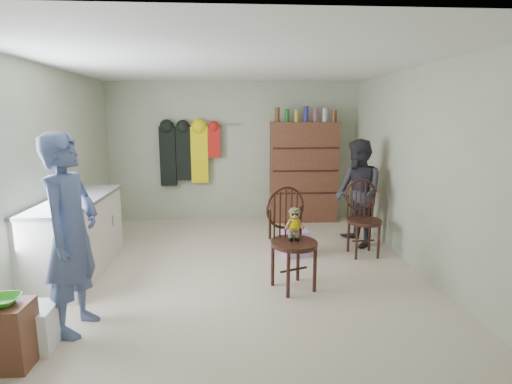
{
  "coord_description": "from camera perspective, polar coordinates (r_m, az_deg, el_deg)",
  "views": [
    {
      "loc": [
        -0.07,
        -4.79,
        1.91
      ],
      "look_at": [
        0.25,
        0.2,
        0.95
      ],
      "focal_mm": 28.0,
      "sensor_mm": 36.0,
      "label": 1
    }
  ],
  "objects": [
    {
      "name": "ground_plane",
      "position": [
        5.16,
        -2.68,
        -10.88
      ],
      "size": [
        5.0,
        5.0,
        0.0
      ],
      "primitive_type": "plane",
      "color": "beige",
      "rests_on": "ground"
    },
    {
      "name": "room_walls",
      "position": [
        5.33,
        -2.93,
        7.28
      ],
      "size": [
        5.0,
        5.0,
        5.0
      ],
      "color": "#AFB597",
      "rests_on": "ground"
    },
    {
      "name": "counter",
      "position": [
        5.34,
        -24.24,
        -5.73
      ],
      "size": [
        0.64,
        1.86,
        0.94
      ],
      "color": "silver",
      "rests_on": "ground"
    },
    {
      "name": "stool",
      "position": [
        3.76,
        -31.99,
        -17.0
      ],
      "size": [
        0.36,
        0.31,
        0.51
      ],
      "primitive_type": "cube",
      "color": "brown",
      "rests_on": "ground"
    },
    {
      "name": "bowl",
      "position": [
        3.64,
        -32.45,
        -12.98
      ],
      "size": [
        0.24,
        0.24,
        0.06
      ],
      "primitive_type": "imported",
      "color": "green",
      "rests_on": "stool"
    },
    {
      "name": "plastic_tub",
      "position": [
        3.97,
        -29.32,
        -16.51
      ],
      "size": [
        0.39,
        0.37,
        0.36
      ],
      "primitive_type": "cube",
      "rotation": [
        0.0,
        0.0,
        0.04
      ],
      "color": "white",
      "rests_on": "ground"
    },
    {
      "name": "chair_front",
      "position": [
        4.46,
        5.08,
        -5.88
      ],
      "size": [
        0.66,
        0.66,
        1.14
      ],
      "rotation": [
        0.0,
        0.0,
        0.39
      ],
      "color": "#341A12",
      "rests_on": "ground"
    },
    {
      "name": "chair_far",
      "position": [
        5.72,
        15.01,
        -3.17
      ],
      "size": [
        0.48,
        0.48,
        1.05
      ],
      "rotation": [
        0.0,
        0.0,
        0.05
      ],
      "color": "#341A12",
      "rests_on": "ground"
    },
    {
      "name": "striped_bag",
      "position": [
        5.56,
        5.66,
        -7.31
      ],
      "size": [
        0.38,
        0.33,
        0.36
      ],
      "primitive_type": "cube",
      "rotation": [
        0.0,
        0.0,
        0.19
      ],
      "color": "pink",
      "rests_on": "ground"
    },
    {
      "name": "person_left",
      "position": [
        3.86,
        -24.9,
        -5.51
      ],
      "size": [
        0.52,
        0.7,
        1.78
      ],
      "primitive_type": "imported",
      "rotation": [
        0.0,
        0.0,
        1.42
      ],
      "color": "#45527F",
      "rests_on": "ground"
    },
    {
      "name": "person_right",
      "position": [
        6.05,
        14.38,
        -0.14
      ],
      "size": [
        0.73,
        0.86,
        1.58
      ],
      "primitive_type": "imported",
      "rotation": [
        0.0,
        0.0,
        -1.39
      ],
      "color": "#2D2B33",
      "rests_on": "ground"
    },
    {
      "name": "dresser",
      "position": [
        7.28,
        6.82,
        2.93
      ],
      "size": [
        1.2,
        0.39,
        2.07
      ],
      "color": "brown",
      "rests_on": "ground"
    },
    {
      "name": "coat_rack",
      "position": [
        7.24,
        -9.71,
        5.49
      ],
      "size": [
        1.42,
        0.12,
        1.09
      ],
      "color": "#99999E",
      "rests_on": "ground"
    }
  ]
}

